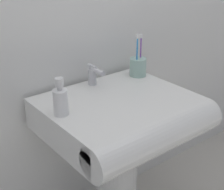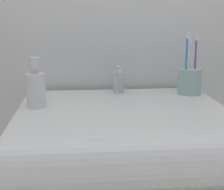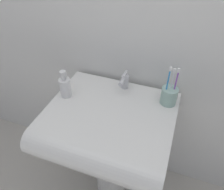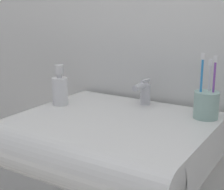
# 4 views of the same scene
# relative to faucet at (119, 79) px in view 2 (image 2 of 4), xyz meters

# --- Properties ---
(sink_basin) EXTENTS (0.61, 0.55, 0.13)m
(sink_basin) POSITION_rel_faucet_xyz_m (-0.01, -0.23, -0.12)
(sink_basin) COLOR white
(sink_basin) RESTS_ON sink_pedestal
(faucet) EXTENTS (0.04, 0.11, 0.09)m
(faucet) POSITION_rel_faucet_xyz_m (0.00, 0.00, 0.00)
(faucet) COLOR silver
(faucet) RESTS_ON sink_basin
(toothbrush_cup) EXTENTS (0.08, 0.08, 0.21)m
(toothbrush_cup) POSITION_rel_faucet_xyz_m (0.24, -0.03, -0.00)
(toothbrush_cup) COLOR #99BFB2
(toothbrush_cup) RESTS_ON sink_basin
(soap_bottle) EXTENTS (0.06, 0.06, 0.15)m
(soap_bottle) POSITION_rel_faucet_xyz_m (-0.26, -0.16, 0.01)
(soap_bottle) COLOR white
(soap_bottle) RESTS_ON sink_basin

